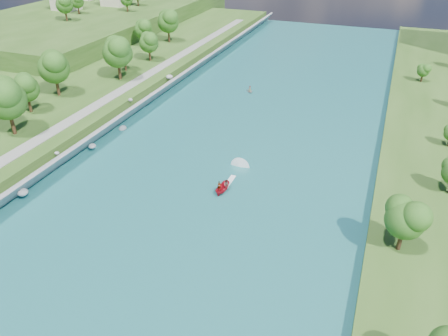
% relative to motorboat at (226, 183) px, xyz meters
% --- Properties ---
extents(ground, '(260.00, 260.00, 0.00)m').
position_rel_motorboat_xyz_m(ground, '(-4.01, -8.01, -0.74)').
color(ground, '#2D5119').
rests_on(ground, ground).
extents(river_water, '(55.00, 240.00, 0.10)m').
position_rel_motorboat_xyz_m(river_water, '(-4.01, 11.99, -0.69)').
color(river_water, '#18575E').
rests_on(river_water, ground).
extents(berm_west, '(45.00, 240.00, 3.50)m').
position_rel_motorboat_xyz_m(berm_west, '(-54.01, 11.99, 1.01)').
color(berm_west, '#2D5119').
rests_on(berm_west, ground).
extents(ridge_west, '(60.00, 120.00, 9.00)m').
position_rel_motorboat_xyz_m(ridge_west, '(-86.51, 86.99, 3.76)').
color(ridge_west, '#2D5119').
rests_on(ridge_west, ground).
extents(riprap_bank, '(4.32, 236.00, 4.33)m').
position_rel_motorboat_xyz_m(riprap_bank, '(-29.86, 11.01, 1.06)').
color(riprap_bank, slate).
rests_on(riprap_bank, ground).
extents(riverside_path, '(3.00, 200.00, 0.10)m').
position_rel_motorboat_xyz_m(riverside_path, '(-36.51, 11.99, 2.81)').
color(riverside_path, gray).
rests_on(riverside_path, berm_west).
extents(trees_east, '(17.79, 132.18, 9.63)m').
position_rel_motorboat_xyz_m(trees_east, '(33.06, 6.90, 4.80)').
color(trees_east, '#165518').
rests_on(trees_east, berm_east).
extents(motorboat, '(3.60, 18.80, 2.10)m').
position_rel_motorboat_xyz_m(motorboat, '(0.00, 0.00, 0.00)').
color(motorboat, '#B60E1D').
rests_on(motorboat, river_water).
extents(raft, '(2.95, 3.21, 1.66)m').
position_rel_motorboat_xyz_m(raft, '(-10.35, 44.52, -0.27)').
color(raft, gray).
rests_on(raft, river_water).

